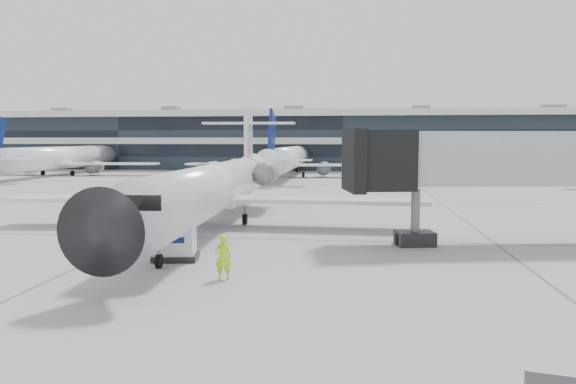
# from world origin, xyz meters

# --- Properties ---
(ground) EXTENTS (220.00, 220.00, 0.00)m
(ground) POSITION_xyz_m (0.00, 0.00, 0.00)
(ground) COLOR gray
(ground) RESTS_ON ground
(terminal) EXTENTS (170.00, 22.00, 10.00)m
(terminal) POSITION_xyz_m (0.00, 82.00, 5.00)
(terminal) COLOR black
(terminal) RESTS_ON ground
(bg_jet_left) EXTENTS (32.00, 40.00, 9.60)m
(bg_jet_left) POSITION_xyz_m (-45.00, 55.00, 0.00)
(bg_jet_left) COLOR white
(bg_jet_left) RESTS_ON ground
(bg_jet_center) EXTENTS (32.00, 40.00, 9.60)m
(bg_jet_center) POSITION_xyz_m (-8.00, 55.00, 0.00)
(bg_jet_center) COLOR white
(bg_jet_center) RESTS_ON ground
(bg_jet_right) EXTENTS (32.00, 40.00, 9.60)m
(bg_jet_right) POSITION_xyz_m (32.00, 55.00, 0.00)
(bg_jet_right) COLOR white
(bg_jet_right) RESTS_ON ground
(regional_jet) EXTENTS (27.50, 34.25, 7.92)m
(regional_jet) POSITION_xyz_m (-6.73, 4.02, 2.70)
(regional_jet) COLOR silver
(regional_jet) RESTS_ON ground
(jet_bridge) EXTENTS (19.75, 7.30, 6.36)m
(jet_bridge) POSITION_xyz_m (12.58, 0.49, 4.64)
(jet_bridge) COLOR #AEB0B3
(jet_bridge) RESTS_ON ground
(ramp_worker) EXTENTS (0.76, 0.59, 1.85)m
(ramp_worker) POSITION_xyz_m (-3.02, -9.46, 0.93)
(ramp_worker) COLOR #C1FF1A
(ramp_worker) RESTS_ON ground
(cargo_uld) EXTENTS (2.26, 1.80, 1.70)m
(cargo_uld) POSITION_xyz_m (-6.13, -6.09, 0.85)
(cargo_uld) COLOR black
(cargo_uld) RESTS_ON ground
(traffic_cone) EXTENTS (0.57, 0.57, 0.64)m
(traffic_cone) POSITION_xyz_m (-10.59, 8.22, 0.30)
(traffic_cone) COLOR orange
(traffic_cone) RESTS_ON ground
(far_tug) EXTENTS (2.21, 2.83, 1.58)m
(far_tug) POSITION_xyz_m (-17.67, 25.77, 0.71)
(far_tug) COLOR black
(far_tug) RESTS_ON ground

